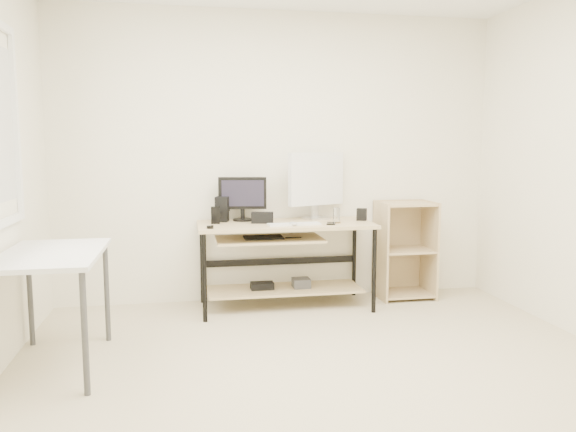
# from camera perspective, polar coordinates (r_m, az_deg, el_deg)

# --- Properties ---
(room) EXTENTS (4.01, 4.01, 2.62)m
(room) POSITION_cam_1_polar(r_m,az_deg,el_deg) (3.18, 2.45, 5.47)
(room) COLOR beige
(room) RESTS_ON ground
(desk) EXTENTS (1.50, 0.65, 0.75)m
(desk) POSITION_cam_1_polar(r_m,az_deg,el_deg) (4.87, -0.56, -3.16)
(desk) COLOR tan
(desk) RESTS_ON ground
(side_table) EXTENTS (0.60, 1.00, 0.75)m
(side_table) POSITION_cam_1_polar(r_m,az_deg,el_deg) (3.83, -22.88, -4.57)
(side_table) COLOR white
(side_table) RESTS_ON ground
(shelf_unit) EXTENTS (0.50, 0.40, 0.90)m
(shelf_unit) POSITION_cam_1_polar(r_m,az_deg,el_deg) (5.36, 11.64, -3.29)
(shelf_unit) COLOR tan
(shelf_unit) RESTS_ON ground
(black_monitor) EXTENTS (0.42, 0.18, 0.39)m
(black_monitor) POSITION_cam_1_polar(r_m,az_deg,el_deg) (4.96, -4.64, 2.06)
(black_monitor) COLOR black
(black_monitor) RESTS_ON desk
(white_imac) EXTENTS (0.54, 0.26, 0.60)m
(white_imac) POSITION_cam_1_polar(r_m,az_deg,el_deg) (5.05, 2.88, 3.59)
(white_imac) COLOR silver
(white_imac) RESTS_ON desk
(keyboard) EXTENTS (0.45, 0.16, 0.02)m
(keyboard) POSITION_cam_1_polar(r_m,az_deg,el_deg) (4.70, 0.62, -0.83)
(keyboard) COLOR white
(keyboard) RESTS_ON desk
(mouse) EXTENTS (0.09, 0.11, 0.03)m
(mouse) POSITION_cam_1_polar(r_m,az_deg,el_deg) (4.66, 0.53, -0.79)
(mouse) COLOR #B7B7BC
(mouse) RESTS_ON desk
(center_speaker) EXTENTS (0.20, 0.11, 0.09)m
(center_speaker) POSITION_cam_1_polar(r_m,az_deg,el_deg) (4.81, -2.63, -0.17)
(center_speaker) COLOR black
(center_speaker) RESTS_ON desk
(speaker_left) EXTENTS (0.14, 0.14, 0.22)m
(speaker_left) POSITION_cam_1_polar(r_m,az_deg,el_deg) (4.93, -6.68, 0.75)
(speaker_left) COLOR black
(speaker_left) RESTS_ON desk
(speaker_right) EXTENTS (0.11, 0.11, 0.10)m
(speaker_right) POSITION_cam_1_polar(r_m,az_deg,el_deg) (5.03, 7.49, 0.16)
(speaker_right) COLOR black
(speaker_right) RESTS_ON desk
(audio_controller) EXTENTS (0.08, 0.05, 0.15)m
(audio_controller) POSITION_cam_1_polar(r_m,az_deg,el_deg) (4.81, -7.37, 0.09)
(audio_controller) COLOR black
(audio_controller) RESTS_ON desk
(volume_puck) EXTENTS (0.06, 0.06, 0.02)m
(volume_puck) POSITION_cam_1_polar(r_m,az_deg,el_deg) (4.55, -7.93, -1.12)
(volume_puck) COLOR black
(volume_puck) RESTS_ON desk
(smartphone) EXTENTS (0.11, 0.15, 0.01)m
(smartphone) POSITION_cam_1_polar(r_m,az_deg,el_deg) (4.77, 4.40, -0.76)
(smartphone) COLOR black
(smartphone) RESTS_ON desk
(coaster) EXTENTS (0.10, 0.10, 0.01)m
(coaster) POSITION_cam_1_polar(r_m,az_deg,el_deg) (4.84, 4.93, -0.68)
(coaster) COLOR #A8814B
(coaster) RESTS_ON desk
(drinking_glass) EXTENTS (0.08, 0.08, 0.12)m
(drinking_glass) POSITION_cam_1_polar(r_m,az_deg,el_deg) (4.83, 4.94, 0.09)
(drinking_glass) COLOR white
(drinking_glass) RESTS_ON coaster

